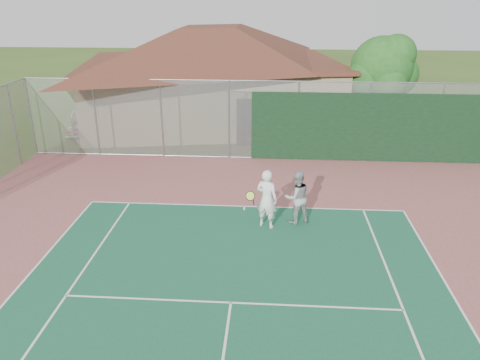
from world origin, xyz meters
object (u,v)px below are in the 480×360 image
at_px(tree, 383,70).
at_px(player_grey_back, 297,198).
at_px(clubhouse, 212,66).
at_px(player_white_front, 266,199).
at_px(bleachers, 98,124).

height_order(tree, player_grey_back, tree).
xyz_separation_m(clubhouse, tree, (8.92, -2.03, 0.19)).
distance_m(clubhouse, tree, 9.15).
distance_m(clubhouse, player_white_front, 13.48).
distance_m(bleachers, tree, 14.91).
bearing_deg(player_grey_back, player_white_front, -2.06).
relative_size(clubhouse, player_grey_back, 8.98).
bearing_deg(player_white_front, clubhouse, -51.98).
height_order(tree, player_white_front, tree).
xyz_separation_m(bleachers, player_white_front, (8.98, -9.86, 0.40)).
bearing_deg(player_white_front, tree, -93.74).
relative_size(clubhouse, tree, 3.11).
bearing_deg(clubhouse, player_grey_back, -81.11).
height_order(bleachers, player_grey_back, player_grey_back).
height_order(clubhouse, tree, clubhouse).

